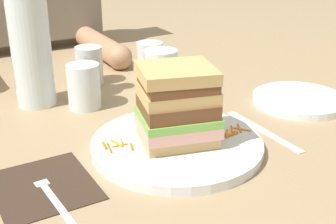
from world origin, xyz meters
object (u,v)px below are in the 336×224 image
object	(u,v)px
juice_glass	(161,77)
side_plate	(299,100)
sandwich	(177,106)
napkin_dark	(44,186)
empty_tumbler_2	(84,86)
main_plate	(177,145)
fork	(49,191)
empty_tumbler_1	(90,65)
knife	(265,131)
empty_tumbler_0	(150,58)
water_bottle	(30,39)

from	to	relation	value
juice_glass	side_plate	distance (m)	0.29
sandwich	napkin_dark	distance (m)	0.24
empty_tumbler_2	main_plate	bearing A→B (deg)	-74.44
fork	juice_glass	world-z (taller)	juice_glass
juice_glass	sandwich	bearing A→B (deg)	-112.40
empty_tumbler_1	empty_tumbler_2	size ratio (longest dim) A/B	0.95
sandwich	knife	distance (m)	0.19
fork	empty_tumbler_1	distance (m)	0.46
main_plate	napkin_dark	world-z (taller)	main_plate
fork	juice_glass	distance (m)	0.40
empty_tumbler_1	side_plate	size ratio (longest dim) A/B	0.45
empty_tumbler_0	juice_glass	bearing A→B (deg)	-109.59
main_plate	side_plate	size ratio (longest dim) A/B	1.49
fork	side_plate	bearing A→B (deg)	8.04
empty_tumbler_0	knife	bearing A→B (deg)	-86.74
fork	empty_tumbler_1	bearing A→B (deg)	62.01
empty_tumbler_1	side_plate	distance (m)	0.47
sandwich	empty_tumbler_1	distance (m)	0.38
knife	water_bottle	size ratio (longest dim) A/B	0.66
main_plate	side_plate	world-z (taller)	main_plate
juice_glass	empty_tumbler_1	distance (m)	0.19
main_plate	empty_tumbler_0	world-z (taller)	empty_tumbler_0
knife	empty_tumbler_2	world-z (taller)	empty_tumbler_2
sandwich	water_bottle	distance (m)	0.35
main_plate	fork	distance (m)	0.23
main_plate	knife	distance (m)	0.17
fork	empty_tumbler_0	world-z (taller)	empty_tumbler_0
fork	empty_tumbler_2	xyz separation A→B (m)	(0.15, 0.28, 0.04)
juice_glass	side_plate	bearing A→B (deg)	-36.01
main_plate	knife	size ratio (longest dim) A/B	1.42
fork	empty_tumbler_0	xyz separation A→B (m)	(0.37, 0.41, 0.03)
fork	water_bottle	size ratio (longest dim) A/B	0.55
juice_glass	water_bottle	size ratio (longest dim) A/B	0.34
empty_tumbler_1	main_plate	bearing A→B (deg)	-88.98
sandwich	empty_tumbler_0	xyz separation A→B (m)	(0.15, 0.38, -0.04)
juice_glass	side_plate	world-z (taller)	juice_glass
main_plate	empty_tumbler_2	xyz separation A→B (m)	(-0.07, 0.25, 0.04)
side_plate	fork	bearing A→B (deg)	-171.96
napkin_dark	juice_glass	xyz separation A→B (m)	(0.32, 0.22, 0.04)
main_plate	water_bottle	world-z (taller)	water_bottle
empty_tumbler_2	water_bottle	bearing A→B (deg)	139.80
empty_tumbler_2	side_plate	xyz separation A→B (m)	(0.39, -0.20, -0.04)
empty_tumbler_0	side_plate	distance (m)	0.38
empty_tumbler_0	empty_tumbler_2	distance (m)	0.25
water_bottle	side_plate	size ratio (longest dim) A/B	1.60
sandwich	napkin_dark	xyz separation A→B (m)	(-0.22, -0.00, -0.08)
empty_tumbler_1	water_bottle	bearing A→B (deg)	-155.19
napkin_dark	water_bottle	distance (m)	0.36
side_plate	empty_tumbler_2	bearing A→B (deg)	153.31
water_bottle	napkin_dark	bearing A→B (deg)	-103.42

